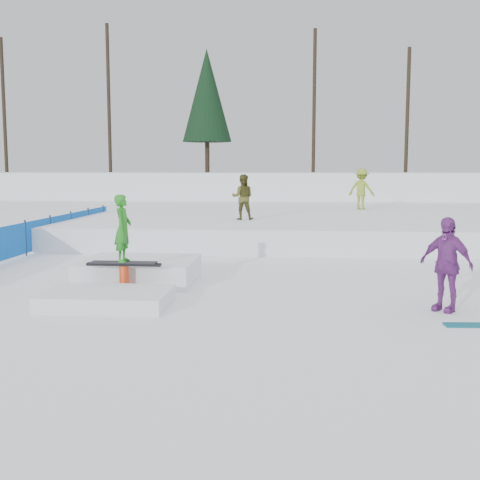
# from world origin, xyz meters

# --- Properties ---
(ground) EXTENTS (120.00, 120.00, 0.00)m
(ground) POSITION_xyz_m (0.00, 0.00, 0.00)
(ground) COLOR white
(snow_berm) EXTENTS (60.00, 14.00, 2.40)m
(snow_berm) POSITION_xyz_m (0.00, 30.00, 1.20)
(snow_berm) COLOR white
(snow_berm) RESTS_ON ground
(snow_midrise) EXTENTS (50.00, 18.00, 0.80)m
(snow_midrise) POSITION_xyz_m (0.00, 16.00, 0.40)
(snow_midrise) COLOR white
(snow_midrise) RESTS_ON ground
(safety_fence) EXTENTS (0.05, 16.00, 1.10)m
(safety_fence) POSITION_xyz_m (-6.50, 6.60, 0.55)
(safety_fence) COLOR #0B53B3
(safety_fence) RESTS_ON ground
(treeline) EXTENTS (40.24, 4.22, 10.50)m
(treeline) POSITION_xyz_m (6.18, 28.28, 7.45)
(treeline) COLOR black
(treeline) RESTS_ON snow_berm
(walker_olive) EXTENTS (0.81, 0.64, 1.64)m
(walker_olive) POSITION_xyz_m (-0.18, 10.77, 1.62)
(walker_olive) COLOR #47461A
(walker_olive) RESTS_ON snow_midrise
(walker_ygreen) EXTENTS (1.38, 1.14, 1.86)m
(walker_ygreen) POSITION_xyz_m (4.75, 16.78, 1.73)
(walker_ygreen) COLOR olive
(walker_ygreen) RESTS_ON snow_midrise
(spectator_purple) EXTENTS (1.06, 1.01, 1.77)m
(spectator_purple) POSITION_xyz_m (4.50, 0.33, 0.89)
(spectator_purple) COLOR #793087
(spectator_purple) RESTS_ON ground
(jib_rail_feature) EXTENTS (2.60, 4.40, 2.11)m
(jib_rail_feature) POSITION_xyz_m (-1.92, 1.91, 0.30)
(jib_rail_feature) COLOR white
(jib_rail_feature) RESTS_ON ground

